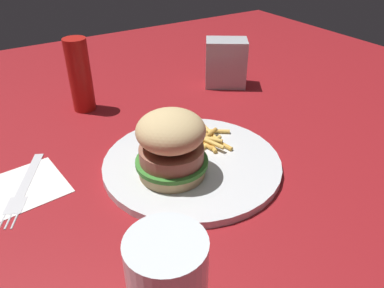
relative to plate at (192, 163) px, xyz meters
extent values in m
plane|color=maroon|center=(0.02, 0.01, -0.01)|extent=(1.60, 1.60, 0.00)
cylinder|color=silver|center=(0.00, 0.00, 0.00)|extent=(0.28, 0.28, 0.01)
cylinder|color=tan|center=(0.01, -0.04, 0.01)|extent=(0.10, 0.10, 0.02)
cylinder|color=#387F2D|center=(0.01, -0.04, 0.03)|extent=(0.11, 0.11, 0.01)
cylinder|color=#8E5B47|center=(0.01, -0.04, 0.04)|extent=(0.09, 0.09, 0.02)
ellipsoid|color=tan|center=(0.01, -0.04, 0.08)|extent=(0.10, 0.10, 0.05)
cylinder|color=#E5B251|center=(-0.02, 0.04, 0.01)|extent=(0.03, 0.07, 0.01)
cylinder|color=gold|center=(-0.04, 0.05, 0.01)|extent=(0.06, 0.01, 0.01)
cylinder|color=gold|center=(-0.04, 0.04, 0.01)|extent=(0.07, 0.02, 0.01)
cylinder|color=gold|center=(-0.03, 0.06, 0.01)|extent=(0.08, 0.02, 0.01)
cylinder|color=#E5B251|center=(-0.06, 0.07, 0.01)|extent=(0.05, 0.07, 0.01)
cylinder|color=gold|center=(-0.03, 0.05, 0.01)|extent=(0.07, 0.03, 0.01)
cylinder|color=#E5B251|center=(-0.05, 0.07, 0.01)|extent=(0.05, 0.01, 0.01)
cylinder|color=#E5B251|center=(-0.05, 0.03, 0.02)|extent=(0.06, 0.04, 0.01)
cylinder|color=#E5B251|center=(-0.03, 0.05, 0.02)|extent=(0.05, 0.04, 0.01)
cylinder|color=#E5B251|center=(-0.03, 0.04, 0.02)|extent=(0.08, 0.03, 0.01)
cylinder|color=gold|center=(-0.04, 0.05, 0.02)|extent=(0.03, 0.05, 0.01)
cube|color=white|center=(-0.09, -0.24, -0.01)|extent=(0.12, 0.12, 0.00)
cube|color=silver|center=(-0.11, -0.22, 0.00)|extent=(0.10, 0.06, 0.00)
cube|color=silver|center=(-0.05, -0.25, 0.00)|extent=(0.04, 0.04, 0.00)
cylinder|color=silver|center=(-0.03, -0.28, 0.00)|extent=(0.03, 0.02, 0.00)
cylinder|color=silver|center=(-0.02, -0.27, 0.00)|extent=(0.03, 0.02, 0.00)
cylinder|color=silver|center=(-0.02, -0.26, 0.00)|extent=(0.03, 0.02, 0.00)
cube|color=#B7BABF|center=(-0.24, 0.24, 0.05)|extent=(0.10, 0.11, 0.11)
cylinder|color=#B21914|center=(-0.29, -0.08, 0.07)|extent=(0.04, 0.04, 0.14)
camera|label=1|loc=(0.41, -0.26, 0.34)|focal=35.23mm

